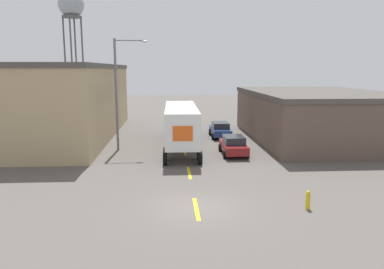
{
  "coord_description": "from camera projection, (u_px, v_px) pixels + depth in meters",
  "views": [
    {
      "loc": [
        -1.28,
        -17.55,
        6.74
      ],
      "look_at": [
        0.37,
        9.13,
        2.03
      ],
      "focal_mm": 35.0,
      "sensor_mm": 36.0,
      "label": 1
    }
  ],
  "objects": [
    {
      "name": "ground_plane",
      "position": [
        196.0,
        207.0,
        18.5
      ],
      "size": [
        160.0,
        160.0,
        0.0
      ],
      "primitive_type": "plane",
      "color": "#56514C"
    },
    {
      "name": "water_tower",
      "position": [
        71.0,
        8.0,
        64.79
      ],
      "size": [
        4.44,
        4.44,
        19.97
      ],
      "color": "#47474C",
      "rests_on": "ground_plane"
    },
    {
      "name": "semi_truck",
      "position": [
        181.0,
        121.0,
        32.2
      ],
      "size": [
        2.9,
        13.79,
        3.71
      ],
      "rotation": [
        0.0,
        0.0,
        -0.01
      ],
      "color": "black",
      "rests_on": "ground_plane"
    },
    {
      "name": "fire_hydrant",
      "position": [
        308.0,
        200.0,
        18.15
      ],
      "size": [
        0.22,
        0.22,
        0.93
      ],
      "color": "gold",
      "rests_on": "ground_plane"
    },
    {
      "name": "warehouse_left",
      "position": [
        52.0,
        101.0,
        37.38
      ],
      "size": [
        12.43,
        24.83,
        7.19
      ],
      "color": "tan",
      "rests_on": "ground_plane"
    },
    {
      "name": "road_centerline",
      "position": [
        189.0,
        172.0,
        24.63
      ],
      "size": [
        0.2,
        15.95,
        0.01
      ],
      "color": "yellow",
      "rests_on": "ground_plane"
    },
    {
      "name": "street_lamp",
      "position": [
        120.0,
        87.0,
        30.6
      ],
      "size": [
        2.79,
        0.32,
        9.15
      ],
      "color": "slate",
      "rests_on": "ground_plane"
    },
    {
      "name": "parked_car_right_far",
      "position": [
        220.0,
        129.0,
        37.23
      ],
      "size": [
        1.97,
        4.22,
        1.51
      ],
      "color": "navy",
      "rests_on": "ground_plane"
    },
    {
      "name": "warehouse_right",
      "position": [
        316.0,
        115.0,
        36.03
      ],
      "size": [
        12.14,
        18.27,
        4.63
      ],
      "color": "brown",
      "rests_on": "ground_plane"
    },
    {
      "name": "parked_car_right_mid",
      "position": [
        233.0,
        145.0,
        29.63
      ],
      "size": [
        1.97,
        4.22,
        1.51
      ],
      "color": "maroon",
      "rests_on": "ground_plane"
    }
  ]
}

